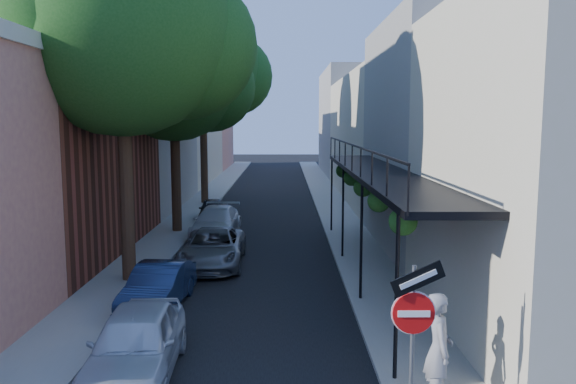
{
  "coord_description": "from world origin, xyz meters",
  "views": [
    {
      "loc": [
        1.15,
        -7.42,
        5.11
      ],
      "look_at": [
        1.26,
        10.86,
        2.8
      ],
      "focal_mm": 35.0,
      "sensor_mm": 36.0,
      "label": 1
    }
  ],
  "objects_px": {
    "sign_post": "(414,320)",
    "parked_car_e": "(212,210)",
    "oak_far": "(210,69)",
    "pedestrian": "(439,349)",
    "parked_car_a": "(136,343)",
    "parked_car_b": "(158,287)",
    "parked_car_c": "(213,248)",
    "parked_car_d": "(216,222)",
    "oak_near": "(137,30)",
    "oak_mid": "(183,78)"
  },
  "relations": [
    {
      "from": "parked_car_a",
      "to": "parked_car_c",
      "type": "bearing_deg",
      "value": 84.64
    },
    {
      "from": "oak_near",
      "to": "parked_car_d",
      "type": "xyz_separation_m",
      "value": [
        1.5,
        6.74,
        -7.21
      ]
    },
    {
      "from": "parked_car_a",
      "to": "parked_car_b",
      "type": "relative_size",
      "value": 1.12
    },
    {
      "from": "oak_mid",
      "to": "parked_car_e",
      "type": "bearing_deg",
      "value": 74.84
    },
    {
      "from": "sign_post",
      "to": "parked_car_b",
      "type": "bearing_deg",
      "value": 129.93
    },
    {
      "from": "oak_mid",
      "to": "parked_car_d",
      "type": "relative_size",
      "value": 2.21
    },
    {
      "from": "oak_near",
      "to": "parked_car_c",
      "type": "height_order",
      "value": "oak_near"
    },
    {
      "from": "parked_car_c",
      "to": "parked_car_d",
      "type": "bearing_deg",
      "value": 94.48
    },
    {
      "from": "parked_car_e",
      "to": "pedestrian",
      "type": "height_order",
      "value": "pedestrian"
    },
    {
      "from": "oak_mid",
      "to": "pedestrian",
      "type": "relative_size",
      "value": 5.03
    },
    {
      "from": "sign_post",
      "to": "parked_car_a",
      "type": "bearing_deg",
      "value": 154.67
    },
    {
      "from": "parked_car_c",
      "to": "parked_car_e",
      "type": "relative_size",
      "value": 1.4
    },
    {
      "from": "parked_car_d",
      "to": "oak_near",
      "type": "bearing_deg",
      "value": -100.67
    },
    {
      "from": "parked_car_b",
      "to": "parked_car_e",
      "type": "bearing_deg",
      "value": 95.54
    },
    {
      "from": "oak_near",
      "to": "parked_car_a",
      "type": "relative_size",
      "value": 2.78
    },
    {
      "from": "sign_post",
      "to": "parked_car_e",
      "type": "bearing_deg",
      "value": 105.85
    },
    {
      "from": "parked_car_a",
      "to": "parked_car_d",
      "type": "distance_m",
      "value": 13.67
    },
    {
      "from": "parked_car_a",
      "to": "pedestrian",
      "type": "distance_m",
      "value": 5.85
    },
    {
      "from": "pedestrian",
      "to": "oak_far",
      "type": "bearing_deg",
      "value": 19.03
    },
    {
      "from": "parked_car_d",
      "to": "parked_car_e",
      "type": "bearing_deg",
      "value": 101.65
    },
    {
      "from": "parked_car_c",
      "to": "sign_post",
      "type": "bearing_deg",
      "value": -68.69
    },
    {
      "from": "pedestrian",
      "to": "oak_near",
      "type": "bearing_deg",
      "value": 44.21
    },
    {
      "from": "oak_mid",
      "to": "parked_car_b",
      "type": "relative_size",
      "value": 2.78
    },
    {
      "from": "parked_car_c",
      "to": "parked_car_a",
      "type": "bearing_deg",
      "value": -93.72
    },
    {
      "from": "sign_post",
      "to": "parked_car_c",
      "type": "height_order",
      "value": "sign_post"
    },
    {
      "from": "oak_near",
      "to": "parked_car_d",
      "type": "bearing_deg",
      "value": 77.45
    },
    {
      "from": "oak_near",
      "to": "parked_car_e",
      "type": "bearing_deg",
      "value": 86.01
    },
    {
      "from": "oak_mid",
      "to": "parked_car_a",
      "type": "bearing_deg",
      "value": -83.88
    },
    {
      "from": "sign_post",
      "to": "parked_car_e",
      "type": "relative_size",
      "value": 0.91
    },
    {
      "from": "parked_car_b",
      "to": "oak_far",
      "type": "bearing_deg",
      "value": 97.37
    },
    {
      "from": "oak_far",
      "to": "parked_car_b",
      "type": "xyz_separation_m",
      "value": [
        1.03,
        -19.75,
        -7.65
      ]
    },
    {
      "from": "oak_near",
      "to": "sign_post",
      "type": "bearing_deg",
      "value": -54.91
    },
    {
      "from": "parked_car_c",
      "to": "pedestrian",
      "type": "bearing_deg",
      "value": -63.54
    },
    {
      "from": "parked_car_d",
      "to": "parked_car_e",
      "type": "xyz_separation_m",
      "value": [
        -0.73,
        4.25,
        -0.11
      ]
    },
    {
      "from": "parked_car_d",
      "to": "parked_car_a",
      "type": "bearing_deg",
      "value": -87.92
    },
    {
      "from": "parked_car_c",
      "to": "parked_car_d",
      "type": "relative_size",
      "value": 1.0
    },
    {
      "from": "oak_mid",
      "to": "parked_car_e",
      "type": "relative_size",
      "value": 3.09
    },
    {
      "from": "sign_post",
      "to": "oak_mid",
      "type": "height_order",
      "value": "oak_mid"
    },
    {
      "from": "oak_far",
      "to": "pedestrian",
      "type": "xyz_separation_m",
      "value": [
        7.21,
        -25.29,
        -7.12
      ]
    },
    {
      "from": "parked_car_d",
      "to": "pedestrian",
      "type": "xyz_separation_m",
      "value": [
        5.72,
        -15.02,
        0.47
      ]
    },
    {
      "from": "parked_car_e",
      "to": "oak_mid",
      "type": "bearing_deg",
      "value": -110.6
    },
    {
      "from": "sign_post",
      "to": "parked_car_a",
      "type": "relative_size",
      "value": 0.73
    },
    {
      "from": "sign_post",
      "to": "parked_car_e",
      "type": "xyz_separation_m",
      "value": [
        -5.76,
        20.28,
        -1.47
      ]
    },
    {
      "from": "oak_far",
      "to": "parked_car_a",
      "type": "bearing_deg",
      "value": -86.34
    },
    {
      "from": "oak_near",
      "to": "parked_car_a",
      "type": "distance_m",
      "value": 10.1
    },
    {
      "from": "oak_mid",
      "to": "parked_car_a",
      "type": "xyz_separation_m",
      "value": [
        1.6,
        -14.9,
        -6.36
      ]
    },
    {
      "from": "parked_car_d",
      "to": "parked_car_b",
      "type": "bearing_deg",
      "value": -90.85
    },
    {
      "from": "parked_car_e",
      "to": "parked_car_b",
      "type": "bearing_deg",
      "value": -94.27
    },
    {
      "from": "oak_near",
      "to": "parked_car_b",
      "type": "distance_m",
      "value": 7.84
    },
    {
      "from": "sign_post",
      "to": "oak_far",
      "type": "height_order",
      "value": "oak_far"
    }
  ]
}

